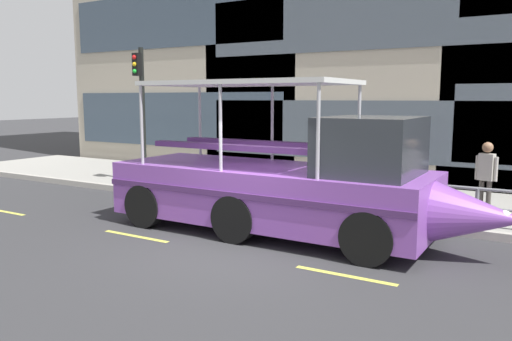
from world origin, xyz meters
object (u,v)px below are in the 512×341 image
pedestrian_near_bow (486,172)px  pedestrian_mid_left (325,159)px  duck_tour_boat (290,185)px  traffic_light_pole (141,102)px

pedestrian_near_bow → pedestrian_mid_left: 4.26m
duck_tour_boat → pedestrian_near_bow: size_ratio=4.97×
duck_tour_boat → pedestrian_near_bow: duck_tour_boat is taller
traffic_light_pole → pedestrian_near_bow: size_ratio=2.47×
traffic_light_pole → pedestrian_near_bow: 10.56m
pedestrian_near_bow → pedestrian_mid_left: pedestrian_near_bow is taller
traffic_light_pole → duck_tour_boat: bearing=-21.8°
traffic_light_pole → pedestrian_mid_left: traffic_light_pole is taller
traffic_light_pole → pedestrian_near_bow: bearing=2.1°
pedestrian_mid_left → traffic_light_pole: bearing=-172.9°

